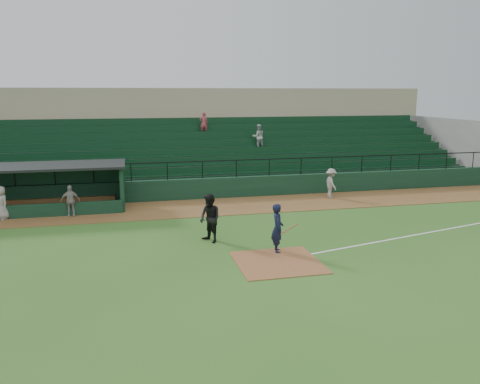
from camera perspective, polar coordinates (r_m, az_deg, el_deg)
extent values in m
plane|color=#315F1E|center=(18.39, 3.59, -7.37)|extent=(90.00, 90.00, 0.00)
cube|color=brown|center=(25.85, -1.52, -1.69)|extent=(40.00, 4.00, 0.03)
cube|color=brown|center=(17.49, 4.54, -8.36)|extent=(3.00, 3.00, 0.03)
cube|color=white|center=(22.90, 22.27, -4.37)|extent=(17.49, 4.44, 0.01)
cube|color=#10301D|center=(27.83, -2.44, 0.50)|extent=(36.00, 0.35, 1.20)
cylinder|color=black|center=(27.57, -2.47, 3.77)|extent=(36.00, 0.06, 0.06)
cube|color=slate|center=(32.40, -4.09, 4.22)|extent=(36.00, 9.00, 3.60)
cube|color=#0D3219|center=(31.86, -3.96, 4.91)|extent=(34.56, 8.00, 4.05)
cube|color=slate|center=(39.46, 22.76, 5.12)|extent=(0.35, 9.50, 4.20)
cube|color=tan|center=(38.66, -5.67, 7.49)|extent=(38.00, 3.00, 6.40)
cube|color=slate|center=(36.65, -5.27, 8.05)|extent=(36.00, 2.00, 0.20)
imported|color=#ACACAC|center=(32.83, 2.22, 6.62)|extent=(0.82, 0.64, 1.69)
imported|color=#A43C46|center=(34.00, -4.35, 8.19)|extent=(0.57, 0.38, 1.58)
cube|color=#10301D|center=(27.86, -22.65, 0.76)|extent=(8.50, 0.20, 2.30)
cube|color=#10301D|center=(26.18, -13.90, 0.68)|extent=(0.20, 2.60, 2.30)
cube|color=black|center=(26.40, -23.30, 2.82)|extent=(8.90, 3.20, 0.12)
cube|color=olive|center=(27.64, -22.63, -1.22)|extent=(7.65, 0.40, 0.50)
cube|color=#10301D|center=(25.46, -23.44, -2.11)|extent=(8.50, 0.12, 0.70)
imported|color=black|center=(18.32, 4.50, -4.33)|extent=(0.55, 0.75, 1.90)
cylinder|color=olive|center=(18.26, 5.89, -4.42)|extent=(0.79, 0.34, 0.35)
imported|color=black|center=(19.53, -3.62, -3.17)|extent=(1.13, 1.21, 1.99)
imported|color=#99948F|center=(28.13, 10.83, 1.03)|extent=(0.64, 1.12, 1.73)
imported|color=#A49E99|center=(24.96, -19.64, -0.99)|extent=(0.93, 0.42, 1.56)
imported|color=#9C9892|center=(25.66, -26.58, -1.15)|extent=(0.92, 0.94, 1.63)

